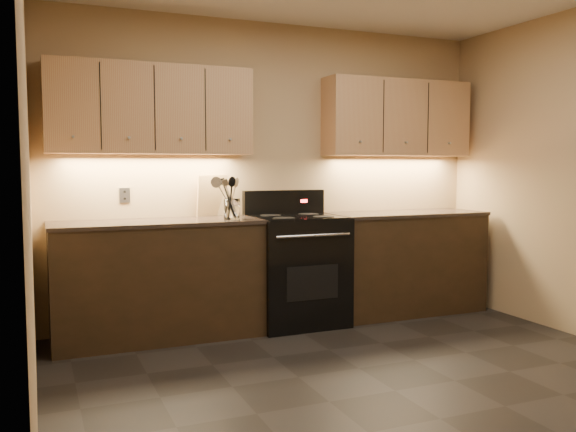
# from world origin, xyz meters

# --- Properties ---
(floor) EXTENTS (4.00, 4.00, 0.00)m
(floor) POSITION_xyz_m (0.00, 0.00, 0.00)
(floor) COLOR black
(floor) RESTS_ON ground
(wall_back) EXTENTS (4.00, 0.04, 2.60)m
(wall_back) POSITION_xyz_m (0.00, 2.00, 1.30)
(wall_back) COLOR tan
(wall_back) RESTS_ON ground
(wall_left) EXTENTS (0.04, 4.00, 2.60)m
(wall_left) POSITION_xyz_m (-2.00, 0.00, 1.30)
(wall_left) COLOR tan
(wall_left) RESTS_ON ground
(counter_left) EXTENTS (1.62, 0.62, 0.93)m
(counter_left) POSITION_xyz_m (-1.10, 1.70, 0.47)
(counter_left) COLOR black
(counter_left) RESTS_ON ground
(counter_right) EXTENTS (1.46, 0.62, 0.93)m
(counter_right) POSITION_xyz_m (1.18, 1.70, 0.47)
(counter_right) COLOR black
(counter_right) RESTS_ON ground
(stove) EXTENTS (0.76, 0.68, 1.14)m
(stove) POSITION_xyz_m (0.08, 1.68, 0.48)
(stove) COLOR black
(stove) RESTS_ON ground
(upper_cab_left) EXTENTS (1.60, 0.30, 0.70)m
(upper_cab_left) POSITION_xyz_m (-1.10, 1.85, 1.80)
(upper_cab_left) COLOR tan
(upper_cab_left) RESTS_ON wall_back
(upper_cab_right) EXTENTS (1.44, 0.30, 0.70)m
(upper_cab_right) POSITION_xyz_m (1.18, 1.85, 1.80)
(upper_cab_right) COLOR tan
(upper_cab_right) RESTS_ON wall_back
(outlet_plate) EXTENTS (0.08, 0.01, 0.12)m
(outlet_plate) POSITION_xyz_m (-1.30, 1.99, 1.12)
(outlet_plate) COLOR #B2B5BA
(outlet_plate) RESTS_ON wall_back
(utensil_crock) EXTENTS (0.17, 0.17, 0.16)m
(utensil_crock) POSITION_xyz_m (-0.51, 1.62, 1.01)
(utensil_crock) COLOR white
(utensil_crock) RESTS_ON counter_left
(cutting_board) EXTENTS (0.28, 0.13, 0.35)m
(cutting_board) POSITION_xyz_m (-0.58, 1.97, 1.10)
(cutting_board) COLOR tan
(cutting_board) RESTS_ON counter_left
(wooden_spoon) EXTENTS (0.17, 0.12, 0.33)m
(wooden_spoon) POSITION_xyz_m (-0.55, 1.61, 1.11)
(wooden_spoon) COLOR tan
(wooden_spoon) RESTS_ON utensil_crock
(black_spoon) EXTENTS (0.07, 0.17, 0.34)m
(black_spoon) POSITION_xyz_m (-0.53, 1.64, 1.11)
(black_spoon) COLOR black
(black_spoon) RESTS_ON utensil_crock
(black_turner) EXTENTS (0.17, 0.19, 0.36)m
(black_turner) POSITION_xyz_m (-0.50, 1.60, 1.12)
(black_turner) COLOR black
(black_turner) RESTS_ON utensil_crock
(steel_spatula) EXTENTS (0.20, 0.11, 0.35)m
(steel_spatula) POSITION_xyz_m (-0.48, 1.64, 1.11)
(steel_spatula) COLOR silver
(steel_spatula) RESTS_ON utensil_crock
(steel_skimmer) EXTENTS (0.25, 0.13, 0.35)m
(steel_skimmer) POSITION_xyz_m (-0.47, 1.61, 1.12)
(steel_skimmer) COLOR silver
(steel_skimmer) RESTS_ON utensil_crock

